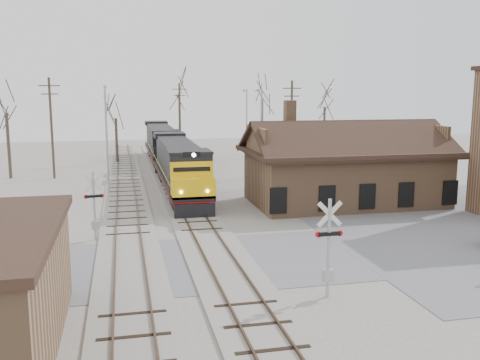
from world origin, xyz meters
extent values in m
plane|color=#A39E93|center=(0.00, 0.00, 0.00)|extent=(140.00, 140.00, 0.00)
cube|color=slate|center=(0.00, 0.00, 0.01)|extent=(60.00, 9.00, 0.03)
cube|color=slate|center=(18.00, 4.00, 0.02)|extent=(22.00, 26.00, 0.03)
cube|color=#A39E93|center=(0.00, 15.00, 0.06)|extent=(3.40, 90.00, 0.12)
cube|color=#473323|center=(-0.72, 15.00, 0.17)|extent=(0.08, 90.00, 0.14)
cube|color=#473323|center=(0.72, 15.00, 0.17)|extent=(0.08, 90.00, 0.14)
cube|color=#A39E93|center=(-4.50, 15.00, 0.06)|extent=(3.40, 90.00, 0.12)
cube|color=#473323|center=(-5.22, 15.00, 0.17)|extent=(0.08, 90.00, 0.14)
cube|color=#473323|center=(-3.78, 15.00, 0.17)|extent=(0.08, 90.00, 0.14)
cube|color=#8C6748|center=(12.00, 12.00, 2.00)|extent=(14.00, 8.00, 4.00)
cube|color=black|center=(12.00, 12.00, 4.10)|extent=(15.20, 9.20, 0.30)
cube|color=black|center=(12.00, 9.70, 5.10)|extent=(15.00, 4.71, 2.66)
cube|color=black|center=(12.00, 14.30, 5.10)|extent=(15.00, 4.71, 2.66)
cube|color=#8C6748|center=(8.00, 13.50, 6.80)|extent=(0.80, 0.80, 2.20)
cube|color=black|center=(0.00, 12.86, 0.55)|extent=(2.49, 3.98, 0.99)
cube|color=black|center=(0.00, 25.79, 0.55)|extent=(2.49, 3.98, 0.99)
cube|color=black|center=(0.00, 19.32, 1.34)|extent=(2.98, 19.90, 0.35)
cube|color=maroon|center=(0.00, 19.32, 1.12)|extent=(3.00, 19.90, 0.12)
cube|color=black|center=(0.00, 20.57, 2.89)|extent=(2.59, 14.43, 2.79)
cube|color=black|center=(0.00, 11.96, 2.89)|extent=(2.98, 2.79, 2.79)
cube|color=yellow|center=(0.00, 10.27, 2.04)|extent=(2.98, 1.79, 1.39)
cube|color=black|center=(0.00, 9.27, 0.55)|extent=(2.79, 0.25, 0.99)
cylinder|color=#FFF2CC|center=(0.00, 9.35, 4.38)|extent=(0.28, 0.10, 0.28)
cube|color=black|center=(0.00, 33.26, 0.55)|extent=(2.49, 3.98, 0.99)
cube|color=black|center=(0.00, 46.19, 0.55)|extent=(2.49, 3.98, 0.99)
cube|color=black|center=(0.00, 39.72, 1.34)|extent=(2.98, 19.90, 0.35)
cube|color=maroon|center=(0.00, 39.72, 1.12)|extent=(3.00, 19.90, 0.12)
cube|color=black|center=(0.00, 40.97, 2.89)|extent=(2.59, 14.43, 2.79)
cube|color=black|center=(0.00, 32.36, 2.89)|extent=(2.98, 2.79, 2.79)
cube|color=black|center=(0.00, 30.67, 2.04)|extent=(2.98, 1.79, 1.39)
cube|color=black|center=(0.00, 29.67, 0.55)|extent=(2.79, 0.25, 0.99)
cylinder|color=#A5A8AD|center=(3.61, -5.73, 2.12)|extent=(0.15, 0.15, 4.23)
cube|color=silver|center=(3.61, -5.73, 3.60)|extent=(1.11, 0.05, 1.11)
cube|color=silver|center=(3.61, -5.73, 3.60)|extent=(1.11, 0.05, 1.11)
cube|color=black|center=(3.61, -5.73, 2.75)|extent=(0.95, 0.15, 0.16)
cylinder|color=#B20C0C|center=(3.13, -5.73, 2.75)|extent=(0.25, 0.08, 0.25)
cylinder|color=#B20C0C|center=(4.09, -5.73, 2.75)|extent=(0.25, 0.08, 0.25)
cube|color=#A5A8AD|center=(3.61, -5.73, 0.95)|extent=(0.42, 0.32, 0.53)
cylinder|color=#A5A8AD|center=(-6.36, 5.41, 2.01)|extent=(0.14, 0.14, 4.02)
cube|color=silver|center=(-6.36, 5.41, 3.41)|extent=(1.04, 0.22, 1.05)
cube|color=silver|center=(-6.36, 5.41, 3.41)|extent=(1.04, 0.22, 1.05)
cube|color=black|center=(-6.36, 5.41, 2.61)|extent=(0.92, 0.30, 0.15)
cylinder|color=#B20C0C|center=(-5.91, 5.49, 2.61)|extent=(0.25, 0.12, 0.24)
cylinder|color=#B20C0C|center=(-6.80, 5.33, 2.61)|extent=(0.25, 0.12, 0.24)
cube|color=#A5A8AD|center=(-6.36, 5.41, 0.90)|extent=(0.40, 0.30, 0.50)
cylinder|color=#A5A8AD|center=(-5.89, 19.77, 4.54)|extent=(0.18, 0.18, 9.08)
cylinder|color=#A5A8AD|center=(-5.89, 20.67, 8.98)|extent=(0.12, 1.80, 0.12)
cube|color=#A5A8AD|center=(-5.89, 21.47, 8.88)|extent=(0.25, 0.50, 0.12)
cylinder|color=#A5A8AD|center=(7.41, 19.75, 4.40)|extent=(0.18, 0.18, 8.80)
cylinder|color=#A5A8AD|center=(7.41, 20.65, 8.70)|extent=(0.12, 1.80, 0.12)
cube|color=#A5A8AD|center=(7.41, 21.45, 8.60)|extent=(0.25, 0.50, 0.12)
cylinder|color=#A5A8AD|center=(10.04, 36.60, 4.38)|extent=(0.18, 0.18, 8.76)
cylinder|color=#A5A8AD|center=(10.04, 37.50, 8.66)|extent=(0.12, 1.80, 0.12)
cube|color=#A5A8AD|center=(10.04, 38.30, 8.56)|extent=(0.25, 0.50, 0.12)
cylinder|color=#382D23|center=(-11.34, 29.21, 4.95)|extent=(0.24, 0.24, 9.90)
cube|color=#382D23|center=(-11.34, 29.21, 9.10)|extent=(2.00, 0.10, 0.10)
cube|color=#382D23|center=(-11.34, 29.21, 8.30)|extent=(1.60, 0.10, 0.10)
cylinder|color=#382D23|center=(3.11, 46.66, 4.80)|extent=(0.24, 0.24, 9.60)
cube|color=#382D23|center=(3.11, 46.66, 8.80)|extent=(2.00, 0.10, 0.10)
cube|color=#382D23|center=(3.11, 46.66, 8.00)|extent=(1.60, 0.10, 0.10)
cylinder|color=#382D23|center=(12.72, 27.58, 4.83)|extent=(0.24, 0.24, 9.66)
cube|color=#382D23|center=(12.72, 27.58, 8.86)|extent=(2.00, 0.10, 0.10)
cube|color=#382D23|center=(12.72, 27.58, 8.06)|extent=(1.60, 0.10, 0.10)
cylinder|color=#382D23|center=(-15.61, 30.32, 3.23)|extent=(0.32, 0.32, 6.46)
cylinder|color=#382D23|center=(-5.28, 39.95, 2.68)|extent=(0.32, 0.32, 5.36)
cylinder|color=#382D23|center=(3.35, 48.98, 3.98)|extent=(0.32, 0.32, 7.96)
cylinder|color=#382D23|center=(13.34, 41.85, 3.72)|extent=(0.32, 0.32, 7.44)
cylinder|color=#382D23|center=(21.02, 39.43, 3.28)|extent=(0.32, 0.32, 6.55)
camera|label=1|loc=(-4.67, -25.93, 8.64)|focal=40.00mm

